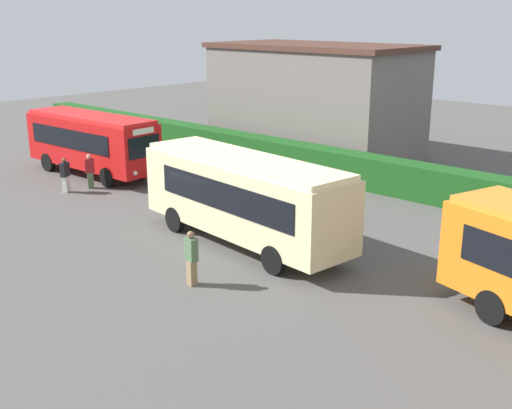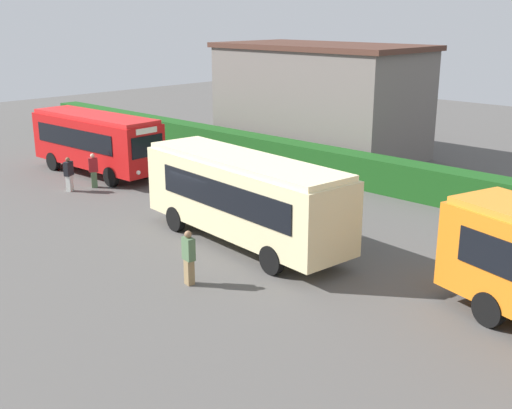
# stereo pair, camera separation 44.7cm
# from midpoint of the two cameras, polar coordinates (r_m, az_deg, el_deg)

# --- Properties ---
(ground_plane) EXTENTS (87.09, 87.09, 0.00)m
(ground_plane) POSITION_cam_midpoint_polar(r_m,az_deg,el_deg) (25.41, -3.57, -2.48)
(ground_plane) COLOR #514F4C
(bus_red) EXTENTS (8.72, 2.76, 3.25)m
(bus_red) POSITION_cam_midpoint_polar(r_m,az_deg,el_deg) (35.10, -13.74, 5.61)
(bus_red) COLOR red
(bus_red) RESTS_ON ground_plane
(bus_cream) EXTENTS (9.60, 3.43, 3.33)m
(bus_cream) POSITION_cam_midpoint_polar(r_m,az_deg,el_deg) (23.56, -0.58, 0.88)
(bus_cream) COLOR beige
(bus_cream) RESTS_ON ground_plane
(person_left) EXTENTS (0.45, 0.55, 1.69)m
(person_left) POSITION_cam_midpoint_polar(r_m,az_deg,el_deg) (32.21, -16.00, 2.67)
(person_left) COLOR silver
(person_left) RESTS_ON ground_plane
(person_center) EXTENTS (0.44, 0.51, 1.72)m
(person_center) POSITION_cam_midpoint_polar(r_m,az_deg,el_deg) (32.61, -13.94, 3.04)
(person_center) COLOR #4C6B47
(person_center) RESTS_ON ground_plane
(person_right) EXTENTS (0.48, 0.33, 1.81)m
(person_right) POSITION_cam_midpoint_polar(r_m,az_deg,el_deg) (20.35, -5.40, -4.63)
(person_right) COLOR olive
(person_right) RESTS_ON ground_plane
(hedge_row) EXTENTS (55.55, 1.37, 1.62)m
(hedge_row) POSITION_cam_midpoint_polar(r_m,az_deg,el_deg) (32.46, 9.52, 3.07)
(hedge_row) COLOR #1A4E19
(hedge_row) RESTS_ON ground_plane
(depot_building) EXTENTS (12.64, 6.83, 6.61)m
(depot_building) POSITION_cam_midpoint_polar(r_m,az_deg,el_deg) (39.50, 6.04, 9.32)
(depot_building) COLOR slate
(depot_building) RESTS_ON ground_plane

